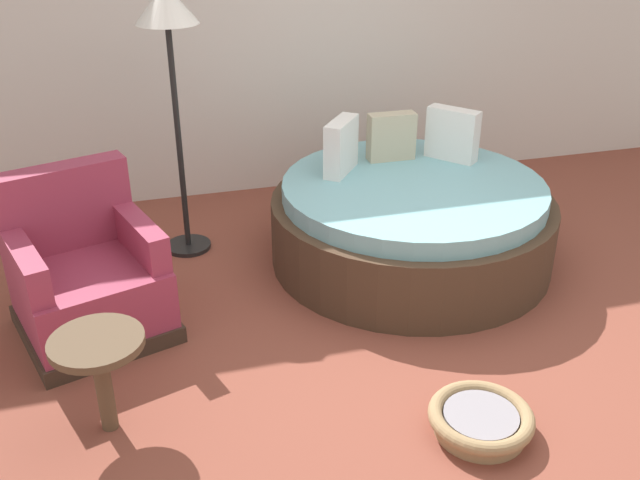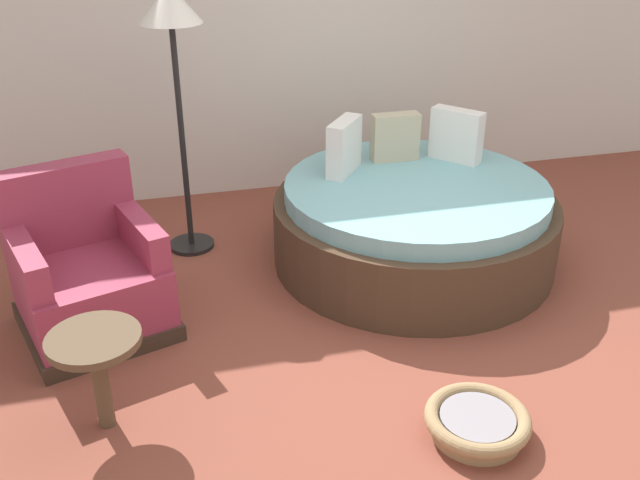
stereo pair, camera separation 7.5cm
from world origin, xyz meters
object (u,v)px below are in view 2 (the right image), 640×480
side_table (96,353)px  red_armchair (88,276)px  round_daybed (414,221)px  floor_lamp (172,31)px  pet_basket (477,422)px

side_table → red_armchair: bearing=94.8°
round_daybed → side_table: 2.39m
red_armchair → side_table: (0.08, -0.92, 0.10)m
round_daybed → side_table: (-2.05, -1.22, 0.13)m
red_armchair → side_table: bearing=-85.2°
side_table → floor_lamp: floor_lamp is taller
side_table → floor_lamp: bearing=72.1°
red_armchair → pet_basket: size_ratio=1.97×
side_table → floor_lamp: size_ratio=0.29×
red_armchair → pet_basket: (1.80, -1.44, -0.26)m
round_daybed → pet_basket: size_ratio=3.76×
floor_lamp → pet_basket: bearing=-63.7°
round_daybed → red_armchair: 2.15m
round_daybed → red_armchair: (-2.13, -0.29, 0.04)m
round_daybed → floor_lamp: 2.01m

